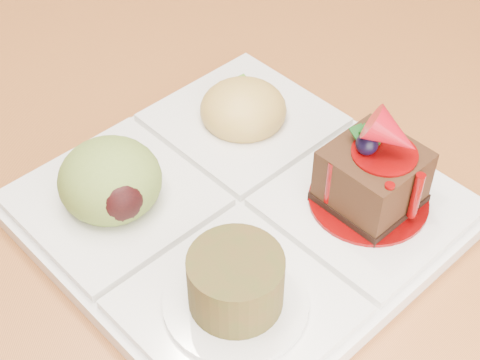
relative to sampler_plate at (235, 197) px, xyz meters
name	(u,v)px	position (x,y,z in m)	size (l,w,h in m)	color
ground	(52,342)	(-0.12, 0.49, -0.77)	(6.00, 6.00, 0.00)	brown
sampler_plate	(235,197)	(0.00, 0.00, 0.00)	(0.30, 0.30, 0.09)	silver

